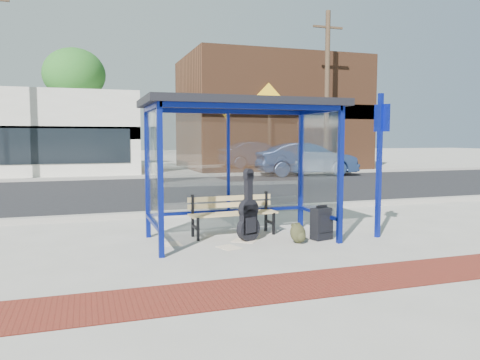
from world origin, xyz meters
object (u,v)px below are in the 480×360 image
object	(u,v)px
bench	(232,212)
suitcase	(322,224)
fire_hydrant	(347,164)
parked_car	(307,159)
guitar_bag	(248,216)
backpack	(298,234)

from	to	relation	value
bench	suitcase	bearing A→B (deg)	-34.71
suitcase	fire_hydrant	world-z (taller)	fire_hydrant
suitcase	parked_car	size ratio (longest dim) A/B	0.13
bench	parked_car	distance (m)	13.89
suitcase	fire_hydrant	bearing A→B (deg)	42.79
bench	fire_hydrant	distance (m)	16.68
guitar_bag	suitcase	distance (m)	1.29
bench	fire_hydrant	bearing A→B (deg)	49.22
fire_hydrant	guitar_bag	bearing A→B (deg)	-126.85
backpack	fire_hydrant	xyz separation A→B (m)	(9.48, 14.07, 0.26)
bench	backpack	distance (m)	1.33
suitcase	fire_hydrant	xyz separation A→B (m)	(8.97, 13.94, 0.14)
bench	fire_hydrant	world-z (taller)	fire_hydrant
bench	backpack	size ratio (longest dim) A/B	4.81
backpack	fire_hydrant	size ratio (longest dim) A/B	0.43
guitar_bag	fire_hydrant	xyz separation A→B (m)	(10.23, 13.65, -0.01)
backpack	fire_hydrant	bearing A→B (deg)	46.49
backpack	fire_hydrant	world-z (taller)	fire_hydrant
guitar_bag	backpack	distance (m)	0.90
guitar_bag	fire_hydrant	size ratio (longest dim) A/B	1.50
bench	parked_car	world-z (taller)	parked_car
suitcase	bench	bearing A→B (deg)	133.32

